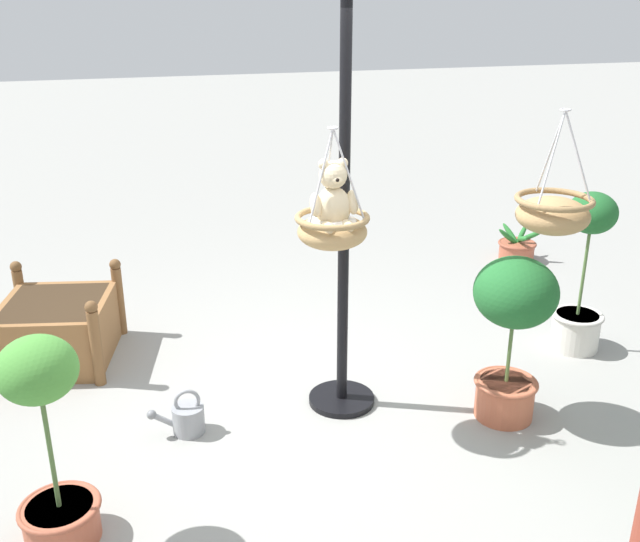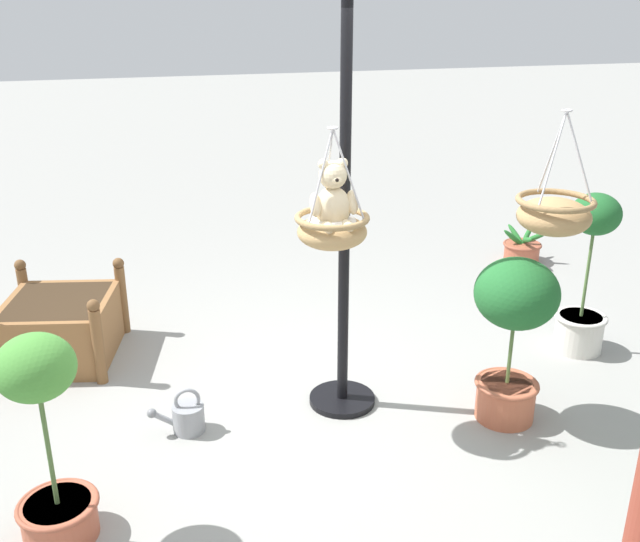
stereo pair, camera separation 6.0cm
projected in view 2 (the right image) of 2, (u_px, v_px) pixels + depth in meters
name	position (u px, v px, depth m)	size (l,w,h in m)	color
ground_plane	(313.00, 418.00, 4.67)	(40.00, 40.00, 0.00)	gray
display_pole_central	(344.00, 286.00, 4.54)	(0.44, 0.44, 2.65)	black
hanging_basket_with_teddy	(332.00, 229.00, 4.11)	(0.43, 0.43, 0.69)	tan
teddy_bear	(333.00, 200.00, 4.03)	(0.28, 0.26, 0.41)	beige
hanging_basket_left_high	(554.00, 214.00, 4.18)	(0.46, 0.46, 0.72)	#A37F51
wooden_planter_box	(60.00, 326.00, 5.36)	(1.00, 1.04, 0.64)	olive
potted_plant_fern_front	(47.00, 437.00, 3.45)	(0.41, 0.41, 1.13)	#AD563D
potted_plant_flowering_red	(522.00, 249.00, 7.31)	(0.46, 0.49, 0.36)	#AD563D
potted_plant_tall_leafy	(514.00, 323.00, 4.43)	(0.52, 0.52, 1.09)	#BC6042
potted_plant_small_succulent	(587.00, 277.00, 5.34)	(0.39, 0.39, 1.24)	beige
watering_can	(187.00, 417.00, 4.50)	(0.35, 0.20, 0.30)	gray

